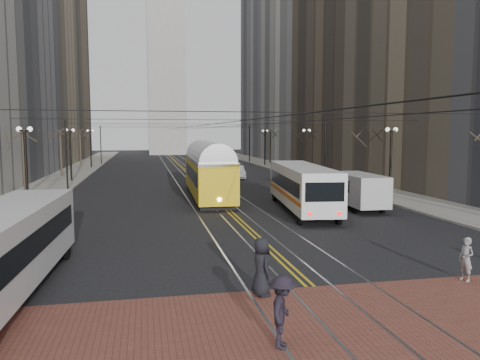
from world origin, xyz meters
name	(u,v)px	position (x,y,z in m)	size (l,w,h in m)	color
ground	(301,278)	(0.00, 0.00, 0.00)	(260.00, 260.00, 0.00)	black
sidewalk_left	(69,176)	(-15.00, 45.00, 0.07)	(5.00, 140.00, 0.15)	gray
sidewalk_right	(298,172)	(15.00, 45.00, 0.07)	(5.00, 140.00, 0.15)	gray
crosswalk_band	(346,320)	(0.00, -4.00, 0.01)	(25.00, 6.00, 0.01)	brown
streetcar_rails	(189,174)	(0.00, 45.00, 0.00)	(4.80, 130.00, 0.02)	gray
centre_lines	(189,174)	(0.00, 45.00, 0.01)	(0.42, 130.00, 0.01)	gold
building_left_midfar	(0,2)	(-27.50, 66.00, 26.00)	(20.00, 20.00, 52.00)	gray
building_left_far	(42,60)	(-25.50, 86.00, 20.00)	(16.00, 20.00, 40.00)	brown
building_right_mid	(368,50)	(25.50, 46.00, 17.00)	(16.00, 20.00, 34.00)	brown
building_right_midfar	(328,19)	(27.50, 66.00, 26.00)	(20.00, 20.00, 52.00)	#B5B2AA
building_right_far	(285,67)	(25.50, 86.00, 20.00)	(16.00, 20.00, 40.00)	slate
clock_tower	(165,6)	(0.00, 102.00, 35.96)	(12.00, 12.00, 66.00)	#B2AFA5
lamp_posts	(204,160)	(0.00, 28.75, 2.80)	(27.60, 57.20, 5.60)	black
street_trees	(197,157)	(0.00, 35.25, 2.80)	(31.68, 53.28, 5.60)	#382D23
trolley_wires	(197,148)	(0.00, 34.83, 3.77)	(25.96, 120.00, 6.60)	black
transit_bus	(1,255)	(-10.43, 0.00, 1.46)	(2.44, 11.72, 2.93)	silver
streetcar	(208,176)	(-0.50, 22.62, 1.80)	(2.84, 15.30, 3.61)	yellow
rear_bus	(302,189)	(5.00, 14.42, 1.59)	(2.64, 12.16, 3.17)	white
cargo_van	(359,192)	(9.23, 14.28, 1.27)	(2.20, 5.73, 2.53)	#BCBCBC
sedan_grey	(285,177)	(9.02, 31.53, 0.70)	(1.64, 4.08, 1.39)	#3F4147
sedan_silver	(237,172)	(4.89, 37.47, 0.79)	(1.67, 4.78, 1.57)	#9FA2A7
pedestrian_a	(261,267)	(-1.94, -1.50, 1.00)	(0.97, 0.63, 1.98)	black
pedestrian_b	(466,259)	(5.86, -1.50, 0.83)	(0.59, 0.39, 1.63)	gray
pedestrian_d	(283,312)	(-2.35, -5.33, 0.96)	(1.22, 0.70, 1.89)	black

